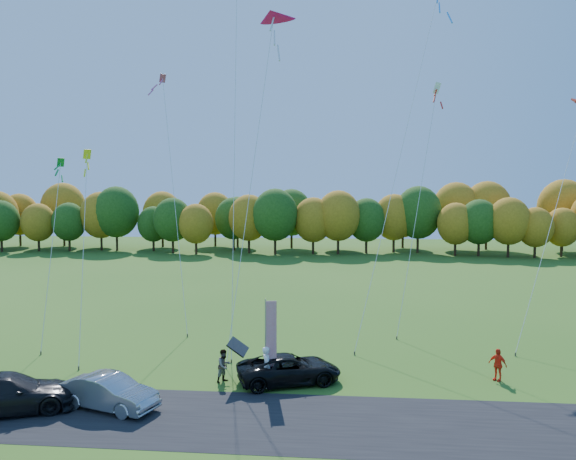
# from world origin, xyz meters

# --- Properties ---
(ground) EXTENTS (160.00, 160.00, 0.00)m
(ground) POSITION_xyz_m (0.00, 0.00, 0.00)
(ground) COLOR #2B5717
(asphalt_strip) EXTENTS (90.00, 6.00, 0.01)m
(asphalt_strip) POSITION_xyz_m (0.00, -4.00, 0.01)
(asphalt_strip) COLOR black
(asphalt_strip) RESTS_ON ground
(tree_line) EXTENTS (116.00, 12.00, 10.00)m
(tree_line) POSITION_xyz_m (0.00, 55.00, 0.00)
(tree_line) COLOR #1E4711
(tree_line) RESTS_ON ground
(black_suv) EXTENTS (5.48, 3.86, 1.39)m
(black_suv) POSITION_xyz_m (0.58, 0.47, 0.69)
(black_suv) COLOR black
(black_suv) RESTS_ON ground
(silver_sedan) EXTENTS (4.61, 2.81, 1.43)m
(silver_sedan) POSITION_xyz_m (-6.76, -3.40, 0.72)
(silver_sedan) COLOR #A2A1A6
(silver_sedan) RESTS_ON ground
(dark_truck_a) EXTENTS (6.08, 4.35, 1.64)m
(dark_truck_a) POSITION_xyz_m (-10.88, -4.19, 0.82)
(dark_truck_a) COLOR black
(dark_truck_a) RESTS_ON ground
(person_tailgate_a) EXTENTS (0.69, 0.83, 1.94)m
(person_tailgate_a) POSITION_xyz_m (-0.42, -0.17, 0.97)
(person_tailgate_a) COLOR white
(person_tailgate_a) RESTS_ON ground
(person_tailgate_b) EXTENTS (0.95, 0.98, 1.59)m
(person_tailgate_b) POSITION_xyz_m (-2.58, 0.35, 0.80)
(person_tailgate_b) COLOR gray
(person_tailgate_b) RESTS_ON ground
(person_east) EXTENTS (0.95, 0.92, 1.59)m
(person_east) POSITION_xyz_m (10.68, 1.78, 0.79)
(person_east) COLOR red
(person_east) RESTS_ON ground
(feather_flag) EXTENTS (0.55, 0.19, 4.21)m
(feather_flag) POSITION_xyz_m (-0.28, -0.11, 2.58)
(feather_flag) COLOR #999999
(feather_flag) RESTS_ON ground
(kite_delta_blue) EXTENTS (3.43, 10.74, 26.83)m
(kite_delta_blue) POSITION_xyz_m (-3.50, 8.33, 13.70)
(kite_delta_blue) COLOR #4C3F33
(kite_delta_blue) RESTS_ON ground
(kite_parafoil_orange) EXTENTS (8.41, 13.07, 24.67)m
(kite_parafoil_orange) POSITION_xyz_m (6.98, 11.54, 12.08)
(kite_parafoil_orange) COLOR #4C3F33
(kite_parafoil_orange) RESTS_ON ground
(kite_delta_red) EXTENTS (2.95, 8.66, 21.64)m
(kite_delta_red) POSITION_xyz_m (-2.05, 6.48, 10.82)
(kite_delta_red) COLOR #4C3F33
(kite_delta_red) RESTS_ON ground
(kite_parafoil_rainbow) EXTENTS (7.87, 7.81, 15.65)m
(kite_parafoil_rainbow) POSITION_xyz_m (15.90, 9.60, 7.65)
(kite_parafoil_rainbow) COLOR #4C3F33
(kite_parafoil_rainbow) RESTS_ON ground
(kite_diamond_yellow) EXTENTS (3.19, 7.83, 12.15)m
(kite_diamond_yellow) POSITION_xyz_m (-11.77, 5.03, 5.89)
(kite_diamond_yellow) COLOR #4C3F33
(kite_diamond_yellow) RESTS_ON ground
(kite_diamond_green) EXTENTS (1.13, 4.64, 11.55)m
(kite_diamond_green) POSITION_xyz_m (-14.14, 5.87, 5.77)
(kite_diamond_green) COLOR #4C3F33
(kite_diamond_green) RESTS_ON ground
(kite_diamond_white) EXTENTS (3.87, 6.95, 17.22)m
(kite_diamond_white) POSITION_xyz_m (8.13, 12.07, 8.36)
(kite_diamond_white) COLOR #4C3F33
(kite_diamond_white) RESTS_ON ground
(kite_diamond_pink) EXTENTS (4.03, 7.23, 18.05)m
(kite_diamond_pink) POSITION_xyz_m (-8.36, 11.62, 8.84)
(kite_diamond_pink) COLOR #4C3F33
(kite_diamond_pink) RESTS_ON ground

